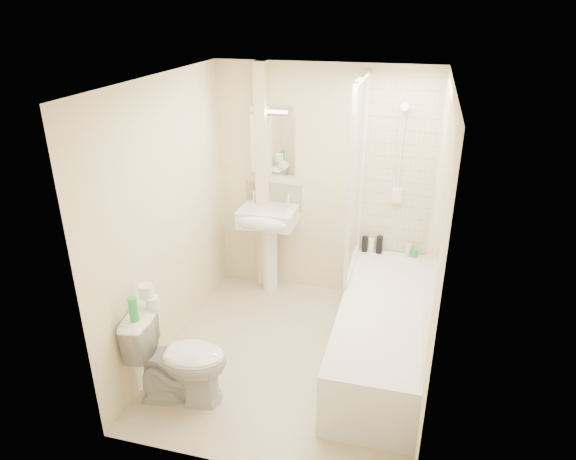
# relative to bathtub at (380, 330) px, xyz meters

# --- Properties ---
(floor) EXTENTS (2.50, 2.50, 0.00)m
(floor) POSITION_rel_bathtub_xyz_m (-0.75, -0.18, -0.29)
(floor) COLOR beige
(floor) RESTS_ON ground
(wall_back) EXTENTS (2.20, 0.02, 2.40)m
(wall_back) POSITION_rel_bathtub_xyz_m (-0.75, 1.07, 0.91)
(wall_back) COLOR beige
(wall_back) RESTS_ON ground
(wall_left) EXTENTS (0.02, 2.50, 2.40)m
(wall_left) POSITION_rel_bathtub_xyz_m (-1.85, -0.18, 0.91)
(wall_left) COLOR beige
(wall_left) RESTS_ON ground
(wall_right) EXTENTS (0.02, 2.50, 2.40)m
(wall_right) POSITION_rel_bathtub_xyz_m (0.35, -0.18, 0.91)
(wall_right) COLOR beige
(wall_right) RESTS_ON ground
(ceiling) EXTENTS (2.20, 2.50, 0.02)m
(ceiling) POSITION_rel_bathtub_xyz_m (-0.75, -0.18, 2.11)
(ceiling) COLOR white
(ceiling) RESTS_ON wall_back
(tile_back) EXTENTS (0.70, 0.01, 1.75)m
(tile_back) POSITION_rel_bathtub_xyz_m (0.00, 1.06, 1.14)
(tile_back) COLOR beige
(tile_back) RESTS_ON wall_back
(tile_right) EXTENTS (0.01, 2.10, 1.75)m
(tile_right) POSITION_rel_bathtub_xyz_m (0.34, 0.00, 1.14)
(tile_right) COLOR beige
(tile_right) RESTS_ON wall_right
(pipe_boxing) EXTENTS (0.12, 0.12, 2.40)m
(pipe_boxing) POSITION_rel_bathtub_xyz_m (-1.37, 1.01, 0.91)
(pipe_boxing) COLOR beige
(pipe_boxing) RESTS_ON ground
(splashback) EXTENTS (0.60, 0.02, 0.30)m
(splashback) POSITION_rel_bathtub_xyz_m (-1.27, 1.06, 0.74)
(splashback) COLOR beige
(splashback) RESTS_ON wall_back
(mirror) EXTENTS (0.46, 0.01, 0.60)m
(mirror) POSITION_rel_bathtub_xyz_m (-1.27, 1.06, 1.29)
(mirror) COLOR white
(mirror) RESTS_ON wall_back
(strip_light) EXTENTS (0.42, 0.07, 0.07)m
(strip_light) POSITION_rel_bathtub_xyz_m (-1.27, 1.04, 1.66)
(strip_light) COLOR silver
(strip_light) RESTS_ON wall_back
(bathtub) EXTENTS (0.70, 2.10, 0.55)m
(bathtub) POSITION_rel_bathtub_xyz_m (0.00, 0.00, 0.00)
(bathtub) COLOR white
(bathtub) RESTS_ON ground
(shower_screen) EXTENTS (0.04, 0.92, 1.80)m
(shower_screen) POSITION_rel_bathtub_xyz_m (-0.35, 0.62, 1.16)
(shower_screen) COLOR white
(shower_screen) RESTS_ON bathtub
(shower_fixture) EXTENTS (0.10, 0.16, 0.99)m
(shower_fixture) POSITION_rel_bathtub_xyz_m (-0.00, 1.02, 1.26)
(shower_fixture) COLOR white
(shower_fixture) RESTS_ON wall_back
(pedestal_sink) EXTENTS (0.57, 0.51, 1.10)m
(pedestal_sink) POSITION_rel_bathtub_xyz_m (-1.27, 0.84, 0.49)
(pedestal_sink) COLOR white
(pedestal_sink) RESTS_ON ground
(bottle_black_a) EXTENTS (0.06, 0.06, 0.17)m
(bottle_black_a) POSITION_rel_bathtub_xyz_m (-0.28, 0.98, 0.34)
(bottle_black_a) COLOR black
(bottle_black_a) RESTS_ON bathtub
(bottle_white_a) EXTENTS (0.06, 0.06, 0.15)m
(bottle_white_a) POSITION_rel_bathtub_xyz_m (-0.21, 0.98, 0.33)
(bottle_white_a) COLOR white
(bottle_white_a) RESTS_ON bathtub
(bottle_black_b) EXTENTS (0.07, 0.07, 0.18)m
(bottle_black_b) POSITION_rel_bathtub_xyz_m (-0.13, 0.98, 0.35)
(bottle_black_b) COLOR black
(bottle_black_b) RESTS_ON bathtub
(bottle_white_b) EXTENTS (0.06, 0.06, 0.13)m
(bottle_white_b) POSITION_rel_bathtub_xyz_m (0.16, 0.98, 0.33)
(bottle_white_b) COLOR silver
(bottle_white_b) RESTS_ON bathtub
(bottle_green) EXTENTS (0.06, 0.06, 0.09)m
(bottle_green) POSITION_rel_bathtub_xyz_m (0.23, 0.98, 0.31)
(bottle_green) COLOR green
(bottle_green) RESTS_ON bathtub
(toilet) EXTENTS (0.62, 0.85, 0.76)m
(toilet) POSITION_rel_bathtub_xyz_m (-1.47, -0.90, 0.09)
(toilet) COLOR white
(toilet) RESTS_ON ground
(toilet_roll_lower) EXTENTS (0.10, 0.10, 0.09)m
(toilet_roll_lower) POSITION_rel_bathtub_xyz_m (-1.69, -0.83, 0.52)
(toilet_roll_lower) COLOR white
(toilet_roll_lower) RESTS_ON toilet
(toilet_roll_upper) EXTENTS (0.11, 0.11, 0.10)m
(toilet_roll_upper) POSITION_rel_bathtub_xyz_m (-1.73, -0.83, 0.61)
(toilet_roll_upper) COLOR white
(toilet_roll_upper) RESTS_ON toilet_roll_lower
(green_bottle) EXTENTS (0.07, 0.07, 0.19)m
(green_bottle) POSITION_rel_bathtub_xyz_m (-1.73, -1.02, 0.57)
(green_bottle) COLOR green
(green_bottle) RESTS_ON toilet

